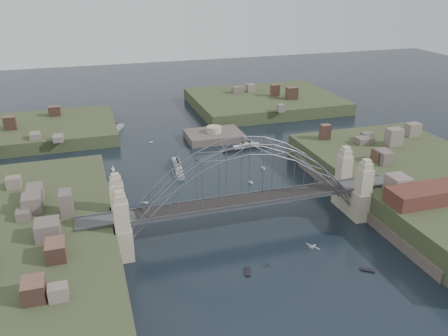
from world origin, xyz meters
TOP-DOWN VIEW (x-y plane):
  - ground at (0.00, 0.00)m, footprint 500.00×500.00m
  - bridge at (0.00, 0.00)m, footprint 84.00×13.80m
  - shore_west at (-57.32, 0.00)m, footprint 50.50×90.00m
  - shore_east at (57.32, 0.00)m, footprint 50.50×90.00m
  - headland_nw at (-55.00, 95.00)m, footprint 60.00×45.00m
  - headland_ne at (50.00, 110.00)m, footprint 70.00×55.00m
  - fort_island at (12.00, 70.00)m, footprint 22.00×16.00m
  - wharf_shed at (44.00, -14.00)m, footprint 20.00×8.00m
  - finger_pier at (39.00, -28.00)m, footprint 4.00×22.00m
  - naval_cruiser_near at (-8.43, 43.75)m, footprint 4.22×18.09m
  - naval_cruiser_far at (-24.89, 91.69)m, footprint 8.30×14.78m
  - ocean_liner at (20.61, 55.43)m, footprint 18.94×4.13m
  - aeroplane at (7.78, -22.51)m, footprint 2.12×3.23m
  - small_boat_a at (-23.08, 22.04)m, footprint 2.75×1.88m
  - small_boat_b at (11.45, 26.19)m, footprint 1.23×1.60m
  - small_boat_c at (-5.80, -18.57)m, footprint 2.15×3.52m
  - small_boat_d at (19.53, 35.47)m, footprint 0.79×2.20m
  - small_boat_e at (-29.73, 49.71)m, footprint 1.24×3.16m
  - small_boat_f at (-0.08, 49.18)m, footprint 1.72×1.72m
  - small_boat_g at (20.25, -26.12)m, footprint 3.04×2.68m
  - small_boat_h at (-12.87, 73.65)m, footprint 1.85×1.65m

SIDE VIEW (x-z plane):
  - fort_island at x=12.00m, z-range -5.04..4.36m
  - ground at x=0.00m, z-range 0.00..0.00m
  - small_boat_a at x=-23.08m, z-range -0.08..0.38m
  - small_boat_c at x=-5.80m, z-range -0.08..0.38m
  - small_boat_f at x=-0.08m, z-range -0.08..0.38m
  - small_boat_g at x=20.25m, z-range -0.08..0.38m
  - small_boat_h at x=-12.87m, z-range -0.08..0.38m
  - small_boat_d at x=19.53m, z-range -0.43..1.00m
  - small_boat_b at x=11.45m, z-range -0.41..1.01m
  - headland_nw at x=-55.00m, z-range -4.00..5.00m
  - finger_pier at x=39.00m, z-range 0.00..1.40m
  - ocean_liner at x=20.61m, z-range -1.59..3.02m
  - small_boat_e at x=-29.73m, z-range -0.45..1.93m
  - headland_ne at x=50.00m, z-range -4.00..5.50m
  - naval_cruiser_far at x=-24.89m, z-range -1.78..3.39m
  - naval_cruiser_near at x=-8.43m, z-range -1.86..3.53m
  - shore_west at x=-57.32m, z-range -4.03..7.97m
  - shore_east at x=57.32m, z-range -4.03..7.97m
  - aeroplane at x=7.78m, z-range 6.33..6.84m
  - wharf_shed at x=44.00m, z-range 8.00..12.00m
  - bridge at x=0.00m, z-range 0.02..24.62m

